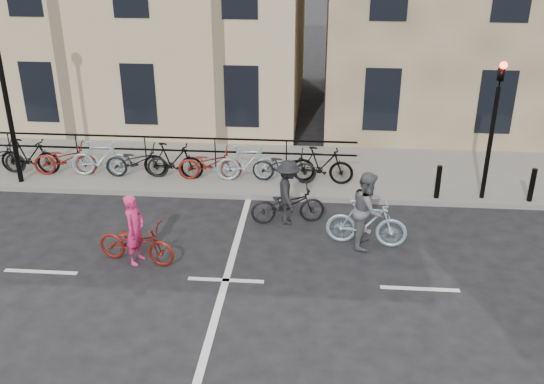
# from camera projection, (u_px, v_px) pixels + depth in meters

# --- Properties ---
(ground) EXTENTS (120.00, 120.00, 0.00)m
(ground) POSITION_uv_depth(u_px,v_px,m) (226.00, 280.00, 12.65)
(ground) COLOR black
(ground) RESTS_ON ground
(sidewalk) EXTENTS (46.00, 4.00, 0.15)m
(sidewalk) POSITION_uv_depth(u_px,v_px,m) (125.00, 165.00, 18.38)
(sidewalk) COLOR slate
(sidewalk) RESTS_ON ground
(traffic_light) EXTENTS (0.18, 0.30, 3.90)m
(traffic_light) POSITION_uv_depth(u_px,v_px,m) (495.00, 114.00, 15.12)
(traffic_light) COLOR black
(traffic_light) RESTS_ON sidewalk
(lamp_post) EXTENTS (0.36, 0.36, 5.28)m
(lamp_post) POSITION_uv_depth(u_px,v_px,m) (0.00, 63.00, 15.71)
(lamp_post) COLOR black
(lamp_post) RESTS_ON sidewalk
(bollard_east) EXTENTS (0.14, 0.14, 0.90)m
(bollard_east) POSITION_uv_depth(u_px,v_px,m) (438.00, 182.00, 15.89)
(bollard_east) COLOR black
(bollard_east) RESTS_ON sidewalk
(bollard_west) EXTENTS (0.14, 0.14, 0.90)m
(bollard_west) POSITION_uv_depth(u_px,v_px,m) (532.00, 185.00, 15.71)
(bollard_west) COLOR black
(bollard_west) RESTS_ON sidewalk
(parked_bikes) EXTENTS (11.45, 1.23, 1.05)m
(parked_bikes) POSITION_uv_depth(u_px,v_px,m) (154.00, 161.00, 17.18)
(parked_bikes) COLOR black
(parked_bikes) RESTS_ON sidewalk
(cyclist_pink) EXTENTS (1.88, 0.97, 1.59)m
(cyclist_pink) POSITION_uv_depth(u_px,v_px,m) (136.00, 239.00, 13.13)
(cyclist_pink) COLOR maroon
(cyclist_pink) RESTS_ON ground
(cyclist_grey) EXTENTS (1.91, 0.96, 1.80)m
(cyclist_grey) POSITION_uv_depth(u_px,v_px,m) (367.00, 216.00, 13.76)
(cyclist_grey) COLOR #96B8C4
(cyclist_grey) RESTS_ON ground
(cyclist_dark) EXTENTS (1.92, 1.15, 1.63)m
(cyclist_dark) POSITION_uv_depth(u_px,v_px,m) (288.00, 199.00, 14.84)
(cyclist_dark) COLOR black
(cyclist_dark) RESTS_ON ground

